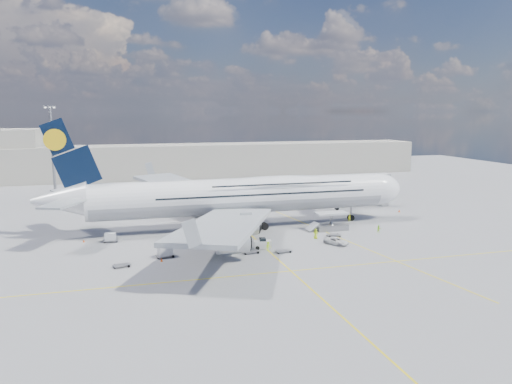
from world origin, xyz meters
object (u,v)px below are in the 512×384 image
object	(u,v)px
dolly_nose_near	(283,251)
baggage_tug	(263,244)
crew_van	(316,234)
cone_wing_left_inner	(169,213)
dolly_row_a	(122,265)
light_mast	(53,155)
crew_loader	(379,229)
crew_tug	(268,246)
cone_wing_right_inner	(190,244)
dolly_nose_far	(334,235)
crew_wing	(171,239)
dolly_row_b	(165,251)
airliner	(243,195)
cone_nose	(399,211)
catering_truck_outer	(164,192)
dolly_back	(110,237)
jet_bridge	(349,183)
service_van	(336,241)
cone_tail	(84,241)
cargo_loader	(330,224)
dolly_row_c	(251,252)
cone_wing_left_outer	(175,213)
catering_truck_inner	(218,202)
crew_nose	(350,218)
cone_wing_right_outer	(162,260)

from	to	relation	value
dolly_nose_near	baggage_tug	xyz separation A→B (m)	(-2.76, 3.38, 0.54)
crew_van	cone_wing_left_inner	distance (m)	39.45
dolly_row_a	crew_van	world-z (taller)	crew_van
light_mast	cone_wing_left_inner	bearing A→B (deg)	-32.58
crew_loader	cone_wing_left_inner	distance (m)	48.82
crew_tug	cone_wing_right_inner	world-z (taller)	crew_tug
dolly_nose_far	crew_wing	world-z (taller)	crew_wing
light_mast	dolly_row_b	world-z (taller)	light_mast
airliner	cone_nose	size ratio (longest dim) A/B	123.62
dolly_row_b	catering_truck_outer	world-z (taller)	catering_truck_outer
dolly_back	cone_wing_left_inner	world-z (taller)	dolly_back
cone_wing_left_inner	jet_bridge	bearing A→B (deg)	-9.24
service_van	crew_loader	distance (m)	13.18
crew_van	dolly_back	bearing A→B (deg)	24.20
baggage_tug	crew_wing	xyz separation A→B (m)	(-15.27, 8.30, -0.03)
service_van	crew_loader	xyz separation A→B (m)	(11.88, 5.69, 0.15)
dolly_row_a	service_van	size ratio (longest dim) A/B	0.62
service_van	cone_tail	xyz separation A→B (m)	(-44.51, 14.40, -0.40)
baggage_tug	cone_wing_right_inner	world-z (taller)	baggage_tug
dolly_nose_near	cone_wing_left_inner	distance (m)	41.17
dolly_nose_far	crew_van	size ratio (longest dim) A/B	1.54
cargo_loader	baggage_tug	xyz separation A→B (m)	(-17.40, -9.70, -0.41)
dolly_row_c	cone_wing_left_inner	size ratio (longest dim) A/B	4.80
cone_wing_left_outer	cone_wing_right_inner	size ratio (longest dim) A/B	1.16
cargo_loader	catering_truck_inner	bearing A→B (deg)	123.10
crew_nose	cone_wing_right_inner	world-z (taller)	crew_nose
dolly_nose_near	cone_wing_right_outer	bearing A→B (deg)	167.09
light_mast	cone_nose	xyz separation A→B (m)	(80.50, -29.73, -12.90)
jet_bridge	dolly_nose_near	size ratio (longest dim) A/B	6.42
dolly_nose_far	crew_wing	size ratio (longest dim) A/B	1.87
cargo_loader	baggage_tug	world-z (taller)	cargo_loader
light_mast	catering_truck_outer	bearing A→B (deg)	11.24
airliner	dolly_row_b	xyz separation A→B (m)	(-17.97, -17.49, -5.84)
cargo_loader	crew_loader	distance (m)	9.70
dolly_nose_far	crew_loader	distance (m)	9.89
cargo_loader	crew_van	world-z (taller)	cargo_loader
crew_tug	light_mast	bearing A→B (deg)	108.04
crew_nose	crew_van	distance (m)	17.65
baggage_tug	cone_nose	world-z (taller)	baggage_tug
jet_bridge	dolly_nose_near	world-z (taller)	jet_bridge
jet_bridge	crew_van	distance (m)	30.90
jet_bridge	cargo_loader	world-z (taller)	jet_bridge
crew_van	cone_wing_right_inner	xyz separation A→B (m)	(-23.77, 1.56, -0.73)
cone_wing_left_outer	cone_tail	world-z (taller)	cone_wing_left_outer
cargo_loader	light_mast	world-z (taller)	light_mast
cone_wing_right_inner	cone_wing_right_outer	size ratio (longest dim) A/B	0.97
crew_nose	cone_wing_left_inner	world-z (taller)	crew_nose
dolly_row_b	baggage_tug	distance (m)	17.14
jet_bridge	cone_wing_right_outer	distance (m)	57.61
baggage_tug	crew_nose	distance (m)	29.33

